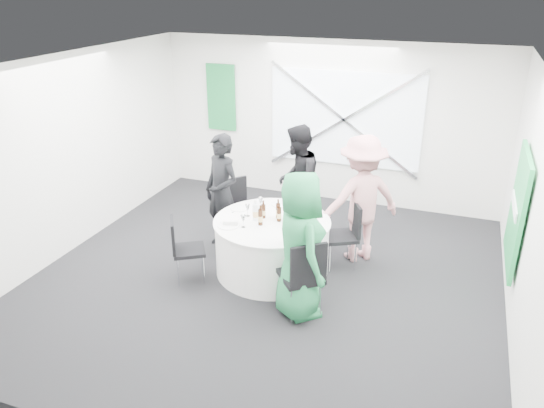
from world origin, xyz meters
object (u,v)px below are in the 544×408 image
(person_woman_pink, at_px, (361,199))
(clear_water_bottle, at_px, (256,212))
(chair_back_left, at_px, (238,205))
(chair_front_right, at_px, (304,273))
(person_man_back_left, at_px, (222,192))
(banquet_table, at_px, (272,246))
(green_water_bottle, at_px, (288,213))
(chair_back, at_px, (296,206))
(person_woman_green, at_px, (300,246))
(person_man_back, at_px, (297,181))
(chair_back_right, at_px, (347,230))
(chair_front_left, at_px, (182,245))

(person_woman_pink, xyz_separation_m, clear_water_bottle, (-1.23, -0.85, -0.03))
(chair_back_left, distance_m, clear_water_bottle, 1.03)
(chair_front_right, bearing_deg, clear_water_bottle, -80.59)
(clear_water_bottle, bearing_deg, person_man_back_left, 144.80)
(chair_front_right, height_order, person_woman_pink, person_woman_pink)
(banquet_table, height_order, green_water_bottle, green_water_bottle)
(green_water_bottle, bearing_deg, banquet_table, -166.51)
(chair_back, bearing_deg, person_woman_green, -73.51)
(person_man_back, height_order, green_water_bottle, person_man_back)
(banquet_table, bearing_deg, clear_water_bottle, -163.31)
(chair_back_right, distance_m, person_man_back_left, 1.88)
(chair_back, xyz_separation_m, green_water_bottle, (0.25, -1.14, 0.41))
(chair_back_right, bearing_deg, chair_front_right, -36.60)
(chair_front_left, bearing_deg, chair_back_left, -40.12)
(banquet_table, bearing_deg, person_woman_green, -51.53)
(person_man_back_left, xyz_separation_m, person_woman_green, (1.57, -1.25, 0.03))
(person_woman_pink, bearing_deg, chair_back_left, -35.38)
(chair_back_left, relative_size, person_woman_pink, 0.53)
(chair_front_left, relative_size, green_water_bottle, 2.79)
(person_man_back_left, bearing_deg, person_woman_pink, 35.55)
(person_woman_green, bearing_deg, chair_front_left, 45.69)
(person_man_back_left, bearing_deg, chair_front_left, -68.18)
(banquet_table, relative_size, person_woman_pink, 0.86)
(chair_back, bearing_deg, chair_back_right, -38.43)
(chair_front_right, bearing_deg, person_woman_pink, -139.70)
(banquet_table, distance_m, person_man_back_left, 1.15)
(chair_back_right, xyz_separation_m, person_woman_pink, (0.11, 0.30, 0.36))
(person_man_back_left, distance_m, green_water_bottle, 1.21)
(banquet_table, height_order, person_woman_green, person_woman_green)
(banquet_table, relative_size, chair_back_left, 1.62)
(chair_back, xyz_separation_m, clear_water_bottle, (-0.16, -1.25, 0.40))
(chair_back_right, bearing_deg, person_woman_pink, 131.65)
(chair_front_right, distance_m, clear_water_bottle, 1.26)
(chair_back_left, bearing_deg, clear_water_bottle, -100.79)
(person_man_back, bearing_deg, chair_back_left, -56.26)
(clear_water_bottle, bearing_deg, chair_back_left, 128.08)
(person_woman_green, distance_m, clear_water_bottle, 1.11)
(chair_back, bearing_deg, person_woman_pink, -22.93)
(person_man_back_left, bearing_deg, clear_water_bottle, -9.43)
(chair_back_left, distance_m, chair_back_right, 1.74)
(person_man_back_left, xyz_separation_m, person_man_back, (0.88, 0.81, 0.00))
(chair_back_right, bearing_deg, banquet_table, -90.00)
(chair_front_right, bearing_deg, chair_back_right, -137.51)
(chair_back_left, bearing_deg, person_man_back_left, -164.80)
(banquet_table, bearing_deg, person_man_back, 92.54)
(chair_back_left, relative_size, chair_back_right, 1.04)
(person_woman_pink, height_order, person_woman_green, person_woman_pink)
(person_woman_green, bearing_deg, person_man_back, -20.06)
(person_woman_pink, bearing_deg, chair_front_left, -3.01)
(chair_back, relative_size, chair_front_right, 0.81)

